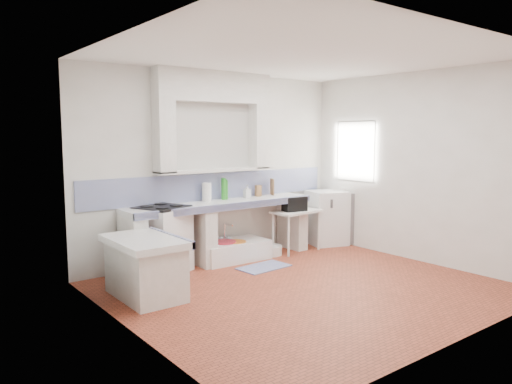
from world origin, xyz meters
TOP-DOWN VIEW (x-y plane):
  - floor at (0.00, 0.00)m, footprint 4.50×4.50m
  - ceiling at (0.00, 0.00)m, footprint 4.50×4.50m
  - wall_back at (0.00, 2.00)m, footprint 4.50×0.00m
  - wall_front at (0.00, -2.00)m, footprint 4.50×0.00m
  - wall_left at (-2.25, 0.00)m, footprint 0.00×4.50m
  - wall_right at (2.25, 0.00)m, footprint 0.00×4.50m
  - alcove_mass at (-0.10, 1.88)m, footprint 1.90×0.25m
  - window_frame at (2.42, 1.20)m, footprint 0.35×0.86m
  - lace_valance at (2.28, 1.20)m, footprint 0.01×0.84m
  - counter_slab at (-0.10, 1.70)m, footprint 3.00×0.60m
  - counter_lip at (-0.10, 1.42)m, footprint 3.00×0.04m
  - counter_pier_left at (-1.50, 1.70)m, footprint 0.20×0.55m
  - counter_pier_mid at (-0.45, 1.70)m, footprint 0.20×0.55m
  - counter_pier_right at (1.30, 1.70)m, footprint 0.20×0.55m
  - peninsula_top at (-1.70, 0.90)m, footprint 0.70×1.10m
  - peninsula_base at (-1.70, 0.90)m, footprint 0.60×1.00m
  - peninsula_lip at (-1.37, 0.90)m, footprint 0.04×1.10m
  - backsplash at (0.00, 1.99)m, footprint 4.27×0.03m
  - stove at (-1.06, 1.72)m, footprint 0.80×0.79m
  - sink at (0.07, 1.66)m, footprint 1.09×0.61m
  - side_table at (1.20, 1.50)m, footprint 0.83×0.50m
  - fridge at (1.98, 1.58)m, footprint 0.75×0.75m
  - bucket_red at (-0.08, 1.65)m, footprint 0.38×0.38m
  - bucket_orange at (0.08, 1.60)m, footprint 0.34×0.34m
  - bucket_blue at (0.45, 1.59)m, footprint 0.32×0.32m
  - basin_white at (0.72, 1.57)m, footprint 0.45×0.45m
  - water_bottle_a at (-0.04, 1.84)m, footprint 0.10×0.10m
  - water_bottle_b at (0.12, 1.85)m, footprint 0.09×0.09m
  - black_bag at (1.14, 1.47)m, footprint 0.40×0.28m
  - green_bottle_a at (0.08, 1.85)m, footprint 0.08×0.08m
  - green_bottle_b at (0.04, 1.85)m, footprint 0.08×0.08m
  - knife_block at (0.70, 1.85)m, footprint 0.09×0.08m
  - cutting_board at (0.99, 1.85)m, footprint 0.10×0.19m
  - paper_towel at (-0.26, 1.85)m, footprint 0.18×0.18m
  - soap_bottle at (0.43, 1.79)m, footprint 0.10×0.10m
  - rug at (0.18, 1.04)m, footprint 0.76×0.47m

SIDE VIEW (x-z plane):
  - floor at x=0.00m, z-range 0.00..0.00m
  - rug at x=0.18m, z-range 0.00..0.01m
  - basin_white at x=0.72m, z-range 0.00..0.15m
  - sink at x=0.07m, z-range 0.00..0.26m
  - bucket_blue at x=0.45m, z-range 0.00..0.29m
  - bucket_orange at x=0.08m, z-range 0.00..0.30m
  - bucket_red at x=-0.08m, z-range 0.00..0.31m
  - water_bottle_b at x=0.12m, z-range 0.00..0.32m
  - water_bottle_a at x=-0.04m, z-range 0.00..0.34m
  - peninsula_base at x=-1.70m, z-range 0.00..0.62m
  - side_table at x=1.20m, z-range 0.32..0.35m
  - counter_pier_left at x=-1.50m, z-range 0.00..0.82m
  - counter_pier_mid at x=-0.45m, z-range 0.00..0.82m
  - counter_pier_right at x=1.30m, z-range 0.00..0.82m
  - stove at x=-1.06m, z-range 0.00..0.88m
  - fridge at x=1.98m, z-range 0.00..0.92m
  - peninsula_top at x=-1.70m, z-range 0.62..0.70m
  - peninsula_lip at x=-1.37m, z-range 0.61..0.71m
  - black_bag at x=1.14m, z-range 0.67..0.90m
  - counter_slab at x=-0.10m, z-range 0.82..0.90m
  - counter_lip at x=-0.10m, z-range 0.81..0.91m
  - knife_block at x=0.70m, z-range 0.90..1.08m
  - soap_bottle at x=0.43m, z-range 0.90..1.11m
  - cutting_board at x=0.99m, z-range 0.90..1.17m
  - paper_towel at x=-0.26m, z-range 0.90..1.18m
  - green_bottle_a at x=0.08m, z-range 0.90..1.20m
  - green_bottle_b at x=0.04m, z-range 0.90..1.23m
  - backsplash at x=0.00m, z-range 0.90..1.30m
  - wall_back at x=0.00m, z-range -0.85..3.65m
  - wall_front at x=0.00m, z-range -0.85..3.65m
  - wall_left at x=-2.25m, z-range -0.85..3.65m
  - wall_right at x=2.25m, z-range -0.85..3.65m
  - window_frame at x=2.42m, z-range 1.07..2.13m
  - lace_valance at x=2.28m, z-range 1.86..2.10m
  - alcove_mass at x=-0.10m, z-range 2.35..2.80m
  - ceiling at x=0.00m, z-range 2.80..2.80m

